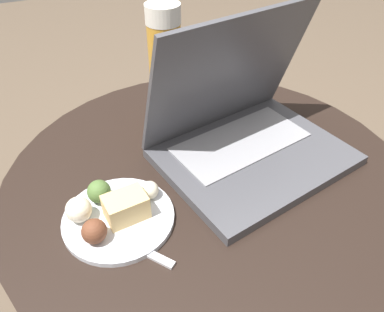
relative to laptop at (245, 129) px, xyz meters
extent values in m
cylinder|color=black|center=(-0.08, -0.02, -0.31)|extent=(0.08, 0.08, 0.48)
cylinder|color=black|center=(-0.08, -0.02, -0.06)|extent=(0.72, 0.72, 0.02)
cube|color=#47474C|center=(0.00, -0.03, -0.04)|extent=(0.36, 0.30, 0.02)
cube|color=gray|center=(0.00, 0.01, -0.03)|extent=(0.27, 0.16, 0.00)
cube|color=#47474C|center=(-0.01, 0.06, 0.09)|extent=(0.33, 0.13, 0.24)
cube|color=silver|center=(-0.01, 0.05, 0.08)|extent=(0.31, 0.12, 0.22)
cylinder|color=gold|center=(-0.10, 0.14, 0.06)|extent=(0.06, 0.06, 0.22)
cylinder|color=white|center=(-0.10, 0.14, 0.18)|extent=(0.06, 0.06, 0.03)
cylinder|color=silver|center=(-0.26, -0.06, -0.05)|extent=(0.17, 0.17, 0.01)
cube|color=#DBB775|center=(-0.25, -0.07, -0.02)|extent=(0.07, 0.05, 0.04)
sphere|color=beige|center=(-0.20, -0.04, -0.03)|extent=(0.03, 0.03, 0.03)
sphere|color=beige|center=(-0.32, -0.04, -0.02)|extent=(0.04, 0.04, 0.04)
sphere|color=brown|center=(-0.31, -0.09, -0.03)|extent=(0.04, 0.04, 0.04)
sphere|color=#4C6B33|center=(-0.28, -0.02, -0.02)|extent=(0.04, 0.04, 0.04)
cube|color=silver|center=(-0.26, -0.13, -0.05)|extent=(0.08, 0.11, 0.00)
cube|color=silver|center=(-0.31, -0.05, -0.05)|extent=(0.05, 0.06, 0.00)
camera|label=1|loc=(-0.33, -0.46, 0.40)|focal=35.00mm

